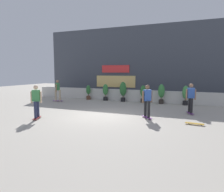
{
  "coord_description": "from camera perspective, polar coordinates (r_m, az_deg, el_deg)",
  "views": [
    {
      "loc": [
        4.93,
        -10.21,
        2.37
      ],
      "look_at": [
        0.0,
        1.5,
        0.9
      ],
      "focal_mm": 34.34,
      "sensor_mm": 36.0,
      "label": 1
    }
  ],
  "objects": [
    {
      "name": "ground_plane",
      "position": [
        11.59,
        -2.89,
        -5.21
      ],
      "size": [
        48.0,
        48.0,
        0.0
      ],
      "primitive_type": "plane",
      "color": "#A8A093"
    },
    {
      "name": "planter_wall",
      "position": [
        17.05,
        5.88,
        0.1
      ],
      "size": [
        18.0,
        0.4,
        0.9
      ],
      "primitive_type": "cube",
      "color": "beige",
      "rests_on": "ground"
    },
    {
      "name": "building_backdrop",
      "position": [
        20.82,
        9.21,
        8.93
      ],
      "size": [
        20.0,
        2.08,
        6.5
      ],
      "color": "#424751",
      "rests_on": "ground"
    },
    {
      "name": "potted_plant_0",
      "position": [
        18.13,
        -6.31,
        1.1
      ],
      "size": [
        0.37,
        0.37,
        1.21
      ],
      "color": "brown",
      "rests_on": "ground"
    },
    {
      "name": "potted_plant_1",
      "position": [
        17.41,
        -1.75,
        1.27
      ],
      "size": [
        0.43,
        0.43,
        1.34
      ],
      "color": "black",
      "rests_on": "ground"
    },
    {
      "name": "potted_plant_2",
      "position": [
        16.82,
        2.95,
        1.59
      ],
      "size": [
        0.54,
        0.54,
        1.55
      ],
      "color": "black",
      "rests_on": "ground"
    },
    {
      "name": "potted_plant_3",
      "position": [
        16.37,
        8.27,
        0.79
      ],
      "size": [
        0.42,
        0.42,
        1.31
      ],
      "color": "#2D2823",
      "rests_on": "ground"
    },
    {
      "name": "potted_plant_4",
      "position": [
        16.07,
        13.0,
        0.91
      ],
      "size": [
        0.48,
        0.48,
        1.43
      ],
      "color": "#2D2823",
      "rests_on": "ground"
    },
    {
      "name": "potted_plant_5",
      "position": [
        15.88,
        19.0,
        0.48
      ],
      "size": [
        0.45,
        0.45,
        1.37
      ],
      "color": "black",
      "rests_on": "ground"
    },
    {
      "name": "skater_by_wall_right",
      "position": [
        17.29,
        -14.27,
        1.65
      ],
      "size": [
        0.82,
        0.55,
        1.7
      ],
      "color": "#72338C",
      "rests_on": "ground"
    },
    {
      "name": "skater_mid_plaza",
      "position": [
        11.23,
        -19.51,
        -1.09
      ],
      "size": [
        0.52,
        0.81,
        1.7
      ],
      "color": "maroon",
      "rests_on": "ground"
    },
    {
      "name": "skater_far_right",
      "position": [
        12.62,
        20.23,
        -0.31
      ],
      "size": [
        0.53,
        0.82,
        1.7
      ],
      "color": "#72338C",
      "rests_on": "ground"
    },
    {
      "name": "skater_foreground",
      "position": [
        10.87,
        9.35,
        -1.04
      ],
      "size": [
        0.68,
        0.73,
        1.7
      ],
      "color": "#72338C",
      "rests_on": "ground"
    },
    {
      "name": "skateboard_near_camera",
      "position": [
        10.27,
        21.12,
        -6.84
      ],
      "size": [
        0.82,
        0.31,
        0.08
      ],
      "color": "#BF8C26",
      "rests_on": "ground"
    }
  ]
}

